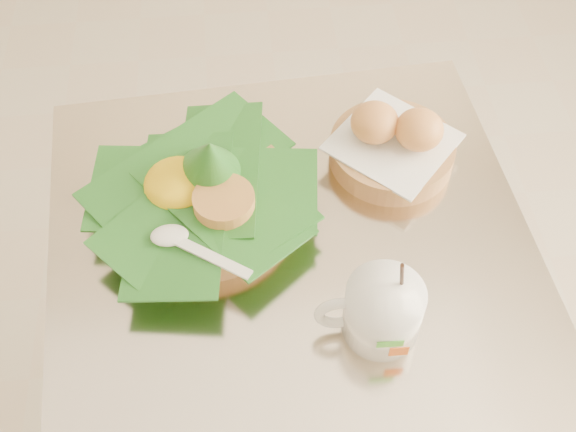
{
  "coord_description": "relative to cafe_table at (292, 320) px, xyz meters",
  "views": [
    {
      "loc": [
        0.1,
        -0.56,
        1.61
      ],
      "look_at": [
        0.15,
        0.04,
        0.82
      ],
      "focal_mm": 45.0,
      "sensor_mm": 36.0,
      "label": 1
    }
  ],
  "objects": [
    {
      "name": "cafe_table",
      "position": [
        0.0,
        0.0,
        0.0
      ],
      "size": [
        0.75,
        0.75,
        0.75
      ],
      "rotation": [
        0.0,
        0.0,
        0.07
      ],
      "color": "gray",
      "rests_on": "floor"
    },
    {
      "name": "rice_basket",
      "position": [
        -0.12,
        0.08,
        0.27
      ],
      "size": [
        0.33,
        0.33,
        0.17
      ],
      "rotation": [
        0.0,
        0.0,
        -0.29
      ],
      "color": "tan",
      "rests_on": "cafe_table"
    },
    {
      "name": "bread_basket",
      "position": [
        0.17,
        0.15,
        0.26
      ],
      "size": [
        0.23,
        0.23,
        0.1
      ],
      "rotation": [
        0.0,
        0.0,
        0.05
      ],
      "color": "tan",
      "rests_on": "cafe_table"
    },
    {
      "name": "coffee_mug",
      "position": [
        0.1,
        -0.14,
        0.27
      ],
      "size": [
        0.14,
        0.1,
        0.18
      ],
      "rotation": [
        0.0,
        0.0,
        -0.02
      ],
      "color": "white",
      "rests_on": "cafe_table"
    }
  ]
}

